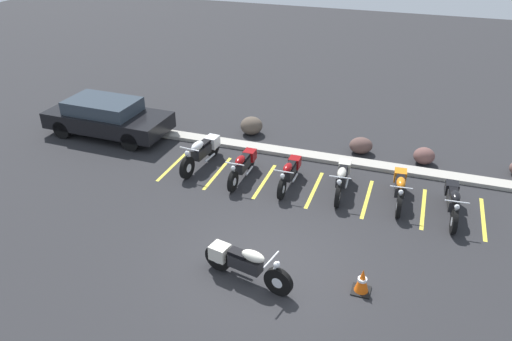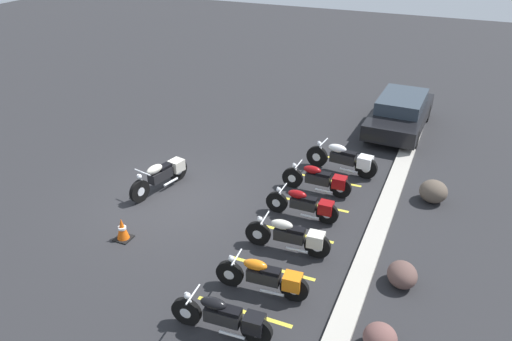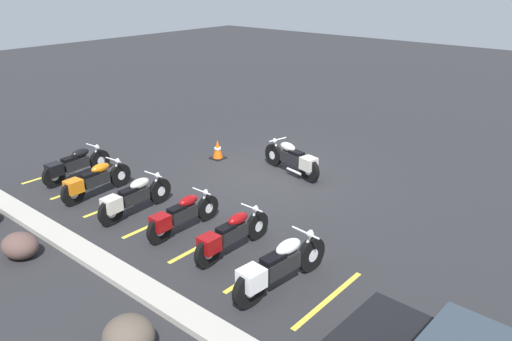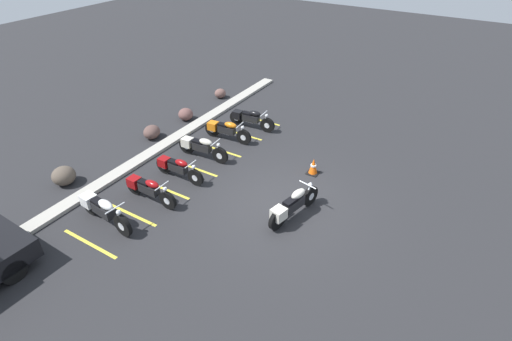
# 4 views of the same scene
# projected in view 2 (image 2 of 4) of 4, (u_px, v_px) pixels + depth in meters

# --- Properties ---
(ground) EXTENTS (60.00, 60.00, 0.00)m
(ground) POSITION_uv_depth(u_px,v_px,m) (173.00, 198.00, 14.08)
(ground) COLOR #262628
(motorcycle_cream_featured) EXTENTS (2.16, 0.80, 0.86)m
(motorcycle_cream_featured) POSITION_uv_depth(u_px,v_px,m) (162.00, 175.00, 14.35)
(motorcycle_cream_featured) COLOR black
(motorcycle_cream_featured) RESTS_ON ground
(parked_bike_0) EXTENTS (0.66, 2.27, 0.89)m
(parked_bike_0) POSITION_uv_depth(u_px,v_px,m) (345.00, 159.00, 15.20)
(parked_bike_0) COLOR black
(parked_bike_0) RESTS_ON ground
(parked_bike_1) EXTENTS (0.58, 2.05, 0.81)m
(parked_bike_1) POSITION_uv_depth(u_px,v_px,m) (320.00, 180.00, 14.15)
(parked_bike_1) COLOR black
(parked_bike_1) RESTS_ON ground
(parked_bike_2) EXTENTS (0.56, 1.99, 0.78)m
(parked_bike_2) POSITION_uv_depth(u_px,v_px,m) (305.00, 205.00, 13.00)
(parked_bike_2) COLOR black
(parked_bike_2) RESTS_ON ground
(parked_bike_3) EXTENTS (0.59, 2.10, 0.83)m
(parked_bike_3) POSITION_uv_depth(u_px,v_px,m) (292.00, 236.00, 11.72)
(parked_bike_3) COLOR black
(parked_bike_3) RESTS_ON ground
(parked_bike_4) EXTENTS (0.58, 2.06, 0.81)m
(parked_bike_4) POSITION_uv_depth(u_px,v_px,m) (266.00, 277.00, 10.44)
(parked_bike_4) COLOR black
(parked_bike_4) RESTS_ON ground
(parked_bike_5) EXTENTS (0.58, 2.08, 0.82)m
(parked_bike_5) POSITION_uv_depth(u_px,v_px,m) (226.00, 317.00, 9.42)
(parked_bike_5) COLOR black
(parked_bike_5) RESTS_ON ground
(car_black) EXTENTS (4.35, 1.92, 1.29)m
(car_black) POSITION_uv_depth(u_px,v_px,m) (400.00, 112.00, 18.05)
(car_black) COLOR black
(car_black) RESTS_ON ground
(concrete_curb) EXTENTS (18.00, 0.50, 0.12)m
(concrete_curb) POSITION_uv_depth(u_px,v_px,m) (372.00, 244.00, 12.08)
(concrete_curb) COLOR #A8A399
(concrete_curb) RESTS_ON ground
(landscape_rock_0) EXTENTS (1.01, 1.00, 0.62)m
(landscape_rock_0) POSITION_uv_depth(u_px,v_px,m) (433.00, 191.00, 13.81)
(landscape_rock_0) COLOR brown
(landscape_rock_0) RESTS_ON ground
(landscape_rock_2) EXTENTS (0.92, 0.85, 0.52)m
(landscape_rock_2) POSITION_uv_depth(u_px,v_px,m) (402.00, 275.00, 10.77)
(landscape_rock_2) COLOR brown
(landscape_rock_2) RESTS_ON ground
(landscape_rock_3) EXTENTS (0.85, 0.84, 0.52)m
(landscape_rock_3) POSITION_uv_depth(u_px,v_px,m) (380.00, 338.00, 9.20)
(landscape_rock_3) COLOR brown
(landscape_rock_3) RESTS_ON ground
(traffic_cone) EXTENTS (0.40, 0.40, 0.59)m
(traffic_cone) POSITION_uv_depth(u_px,v_px,m) (122.00, 230.00, 12.24)
(traffic_cone) COLOR black
(traffic_cone) RESTS_ON ground
(stall_line_0) EXTENTS (0.10, 2.10, 0.00)m
(stall_line_0) POSITION_uv_depth(u_px,v_px,m) (340.00, 159.00, 16.25)
(stall_line_0) COLOR gold
(stall_line_0) RESTS_ON ground
(stall_line_1) EXTENTS (0.10, 2.10, 0.00)m
(stall_line_1) POSITION_uv_depth(u_px,v_px,m) (327.00, 180.00, 15.03)
(stall_line_1) COLOR gold
(stall_line_1) RESTS_ON ground
(stall_line_2) EXTENTS (0.10, 2.10, 0.00)m
(stall_line_2) POSITION_uv_depth(u_px,v_px,m) (312.00, 204.00, 13.81)
(stall_line_2) COLOR gold
(stall_line_2) RESTS_ON ground
(stall_line_3) EXTENTS (0.10, 2.10, 0.00)m
(stall_line_3) POSITION_uv_depth(u_px,v_px,m) (293.00, 233.00, 12.59)
(stall_line_3) COLOR gold
(stall_line_3) RESTS_ON ground
(stall_line_4) EXTENTS (0.10, 2.10, 0.00)m
(stall_line_4) POSITION_uv_depth(u_px,v_px,m) (271.00, 268.00, 11.37)
(stall_line_4) COLOR gold
(stall_line_4) RESTS_ON ground
(stall_line_5) EXTENTS (0.10, 2.10, 0.00)m
(stall_line_5) POSITION_uv_depth(u_px,v_px,m) (244.00, 312.00, 10.15)
(stall_line_5) COLOR gold
(stall_line_5) RESTS_ON ground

